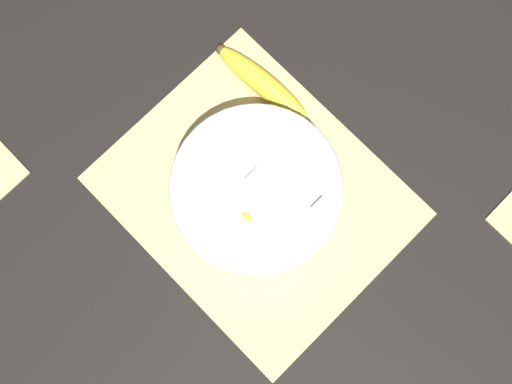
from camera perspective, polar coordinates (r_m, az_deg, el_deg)
The scene contains 4 objects.
ground_plane at distance 0.94m, azimuth 0.00°, elevation -0.39°, with size 6.00×6.00×0.00m, color black.
bamboo_mat_center at distance 0.94m, azimuth 0.00°, elevation -0.36°, with size 0.44×0.36×0.01m.
fruit_salad_bowl at distance 0.89m, azimuth -0.03°, elevation 0.22°, with size 0.26×0.26×0.08m.
whole_banana at distance 0.96m, azimuth 0.50°, elevation 10.46°, with size 0.19×0.05×0.04m.
Camera 1 is at (0.12, -0.12, 0.93)m, focal length 42.00 mm.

